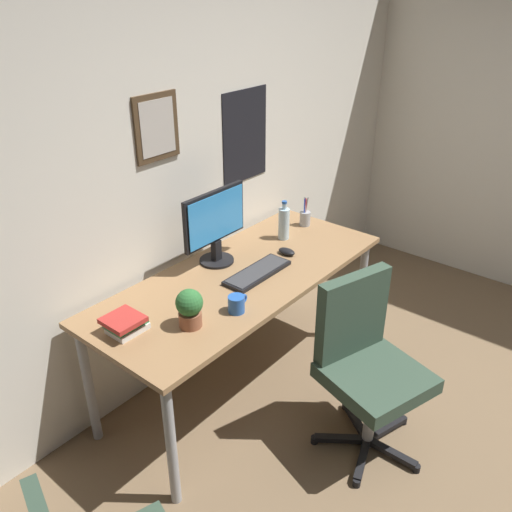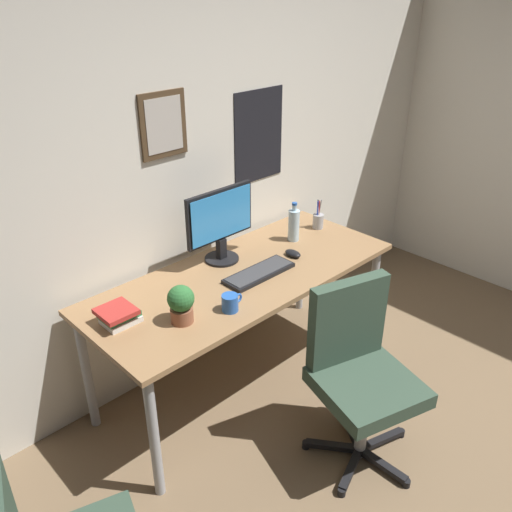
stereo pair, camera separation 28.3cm
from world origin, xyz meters
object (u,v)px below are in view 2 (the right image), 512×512
at_px(computer_mouse, 293,253).
at_px(coffee_mug_near, 230,303).
at_px(monitor, 220,222).
at_px(potted_plant, 181,303).
at_px(office_chair, 359,366).
at_px(keyboard, 259,273).
at_px(water_bottle, 294,225).
at_px(book_stack_left, 119,315).
at_px(pen_cup, 318,220).

relative_size(computer_mouse, coffee_mug_near, 0.91).
bearing_deg(monitor, potted_plant, -147.65).
distance_m(office_chair, keyboard, 0.75).
distance_m(keyboard, coffee_mug_near, 0.38).
xyz_separation_m(office_chair, computer_mouse, (0.30, 0.72, 0.25)).
height_order(water_bottle, potted_plant, water_bottle).
bearing_deg(office_chair, book_stack_left, 133.59).
bearing_deg(computer_mouse, coffee_mug_near, -164.99).
distance_m(monitor, water_bottle, 0.53).
xyz_separation_m(keyboard, water_bottle, (0.46, 0.17, 0.09)).
height_order(office_chair, computer_mouse, office_chair).
xyz_separation_m(office_chair, book_stack_left, (-0.80, 0.84, 0.27)).
height_order(water_bottle, coffee_mug_near, water_bottle).
height_order(keyboard, water_bottle, water_bottle).
relative_size(water_bottle, potted_plant, 1.29).
bearing_deg(pen_cup, monitor, 172.01).
distance_m(computer_mouse, pen_cup, 0.45).
bearing_deg(office_chair, computer_mouse, 67.39).
bearing_deg(keyboard, monitor, 96.48).
relative_size(coffee_mug_near, potted_plant, 0.62).
relative_size(keyboard, coffee_mug_near, 3.54).
xyz_separation_m(water_bottle, book_stack_left, (-1.27, -0.03, -0.06)).
bearing_deg(water_bottle, office_chair, -118.15).
distance_m(keyboard, pen_cup, 0.74).
bearing_deg(keyboard, water_bottle, 19.70).
bearing_deg(pen_cup, keyboard, -166.07).
relative_size(office_chair, keyboard, 2.21).
relative_size(office_chair, potted_plant, 4.87).
relative_size(monitor, pen_cup, 2.30).
bearing_deg(book_stack_left, pen_cup, 1.55).
height_order(pen_cup, book_stack_left, pen_cup).
bearing_deg(coffee_mug_near, office_chair, -57.75).
relative_size(monitor, computer_mouse, 4.18).
bearing_deg(office_chair, keyboard, 89.85).
distance_m(keyboard, water_bottle, 0.50).
xyz_separation_m(monitor, pen_cup, (0.75, -0.10, -0.19)).
bearing_deg(computer_mouse, book_stack_left, 173.98).
bearing_deg(water_bottle, pen_cup, 2.53).
height_order(potted_plant, book_stack_left, potted_plant).
relative_size(monitor, book_stack_left, 2.52).
xyz_separation_m(office_chair, keyboard, (0.00, 0.70, 0.24)).
distance_m(monitor, coffee_mug_near, 0.57).
bearing_deg(computer_mouse, water_bottle, 41.69).
relative_size(computer_mouse, book_stack_left, 0.60).
bearing_deg(monitor, office_chair, -88.25).
height_order(office_chair, potted_plant, potted_plant).
height_order(monitor, pen_cup, monitor).
bearing_deg(office_chair, coffee_mug_near, 122.25).
bearing_deg(office_chair, monitor, 91.75).
distance_m(office_chair, pen_cup, 1.17).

